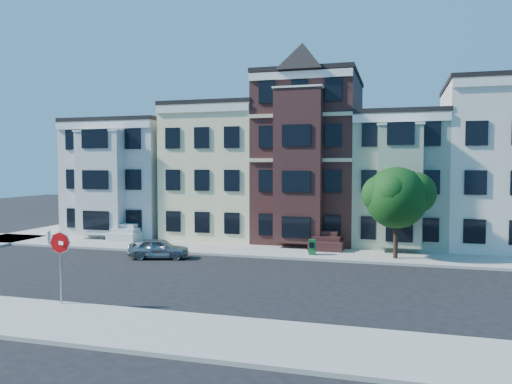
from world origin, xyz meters
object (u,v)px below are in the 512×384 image
(street_tree, at_px, (396,202))
(fire_hydrant, at_px, (49,239))
(parked_car, at_px, (159,248))
(stop_sign, at_px, (61,263))
(newspaper_box, at_px, (312,247))

(street_tree, height_order, fire_hydrant, street_tree)
(street_tree, height_order, parked_car, street_tree)
(fire_hydrant, height_order, stop_sign, stop_sign)
(parked_car, relative_size, fire_hydrant, 4.75)
(stop_sign, bearing_deg, parked_car, 115.61)
(street_tree, bearing_deg, newspaper_box, -177.78)
(newspaper_box, bearing_deg, street_tree, -2.22)
(street_tree, height_order, newspaper_box, street_tree)
(newspaper_box, distance_m, stop_sign, 15.69)
(parked_car, distance_m, stop_sign, 10.66)
(parked_car, bearing_deg, fire_hydrant, 62.73)
(fire_hydrant, bearing_deg, parked_car, -12.23)
(street_tree, distance_m, fire_hydrant, 23.52)
(parked_car, height_order, stop_sign, stop_sign)
(parked_car, xyz_separation_m, stop_sign, (1.10, -10.54, 1.15))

